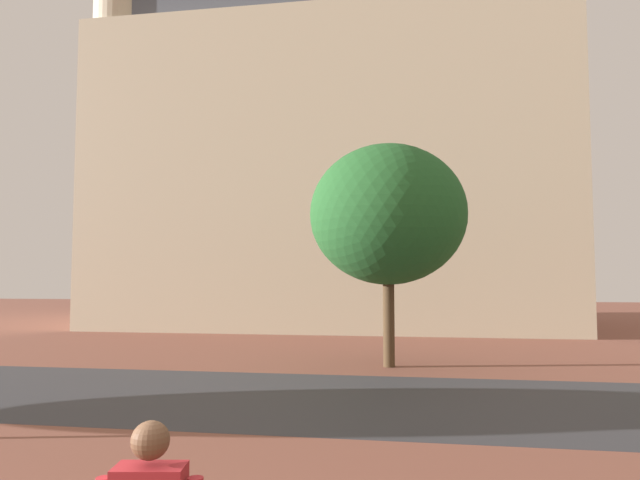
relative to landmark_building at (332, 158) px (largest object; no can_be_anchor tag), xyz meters
The scene contains 4 objects.
ground_plane 23.86m from the landmark_building, 83.80° to the right, with size 120.00×120.00×0.00m, color brown.
street_asphalt_strip 23.90m from the landmark_building, 83.81° to the right, with size 120.00×6.20×0.00m, color #38383D.
landmark_building is the anchor object (origin of this frame).
tree_curb_far 18.13m from the landmark_building, 76.18° to the right, with size 4.66×4.66×6.59m.
Camera 1 is at (2.63, -2.54, 2.53)m, focal length 32.60 mm.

